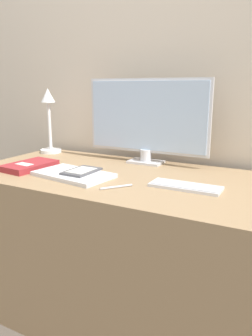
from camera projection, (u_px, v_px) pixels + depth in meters
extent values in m
plane|color=brown|center=(109.00, 329.00, 1.53)|extent=(10.00, 10.00, 0.00)
cube|color=beige|center=(161.00, 68.00, 1.74)|extent=(3.60, 0.05, 2.40)
cube|color=#997A56|center=(123.00, 247.00, 1.57)|extent=(1.47, 0.71, 0.72)
cube|color=silver|center=(146.00, 162.00, 1.71)|extent=(0.18, 0.11, 0.01)
cylinder|color=silver|center=(146.00, 155.00, 1.70)|extent=(0.06, 0.06, 0.06)
cube|color=silver|center=(147.00, 116.00, 1.66)|extent=(0.66, 0.01, 0.37)
cube|color=#ADC6E5|center=(146.00, 116.00, 1.65)|extent=(0.63, 0.01, 0.34)
cube|color=silver|center=(185.00, 187.00, 1.29)|extent=(0.28, 0.11, 0.01)
cube|color=#B7B7BC|center=(185.00, 185.00, 1.29)|extent=(0.26, 0.09, 0.00)
cube|color=silver|center=(73.00, 175.00, 1.46)|extent=(0.37, 0.25, 0.01)
cube|color=silver|center=(73.00, 174.00, 1.45)|extent=(0.37, 0.25, 0.01)
cube|color=#4C4C51|center=(82.00, 171.00, 1.46)|extent=(0.12, 0.18, 0.01)
cube|color=silver|center=(82.00, 170.00, 1.46)|extent=(0.09, 0.13, 0.00)
cylinder|color=white|center=(51.00, 151.00, 1.98)|extent=(0.12, 0.12, 0.02)
cylinder|color=white|center=(50.00, 126.00, 1.95)|extent=(0.02, 0.02, 0.28)
cone|color=white|center=(48.00, 95.00, 1.90)|extent=(0.08, 0.08, 0.08)
cube|color=maroon|center=(30.00, 166.00, 1.59)|extent=(0.18, 0.27, 0.03)
cube|color=silver|center=(24.00, 164.00, 1.56)|extent=(0.09, 0.05, 0.00)
cylinder|color=silver|center=(116.00, 187.00, 1.29)|extent=(0.09, 0.11, 0.01)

